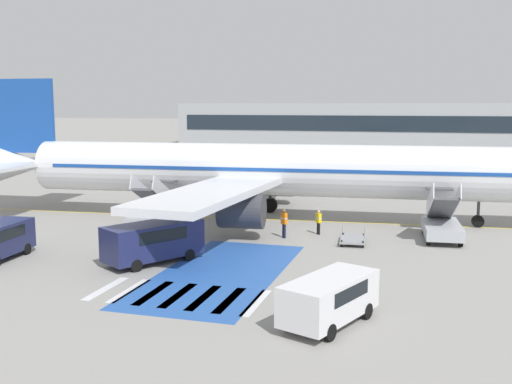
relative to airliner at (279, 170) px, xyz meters
The scene contains 21 objects.
ground_plane 3.73m from the airliner, 80.41° to the right, with size 600.00×600.00×0.00m, color gray.
apron_leadline_yellow 3.70m from the airliner, ahead, with size 0.20×81.97×0.01m, color gold.
apron_stand_patch_blue 14.93m from the airliner, 87.65° to the right, with size 5.86×13.25×0.01m, color #2856A8.
apron_walkway_bar_0 19.04m from the airliner, 101.13° to the right, with size 0.44×3.60×0.01m, color silver.
apron_walkway_bar_1 18.85m from the airliner, 97.48° to the right, with size 0.44×3.60×0.01m, color silver.
apron_walkway_bar_2 18.73m from the airliner, 93.76° to the right, with size 0.44×3.60×0.01m, color silver.
apron_walkway_bar_3 18.69m from the airliner, 90.02° to the right, with size 0.44×3.60×0.01m, color silver.
apron_walkway_bar_4 18.73m from the airliner, 86.27° to the right, with size 0.44×3.60×0.01m, color silver.
apron_walkway_bar_5 18.85m from the airliner, 82.56° to the right, with size 0.44×3.60×0.01m, color silver.
apron_walkway_bar_6 19.04m from the airliner, 78.91° to the right, with size 0.44×3.60×0.01m, color silver.
airliner is the anchor object (origin of this frame).
boarding_stairs_forward 12.19m from the airliner, 16.97° to the right, with size 2.60×5.38×3.81m.
boarding_stairs_aft 9.48m from the airliner, 145.99° to the right, with size 2.60×5.38×3.84m.
fuel_tanker 25.30m from the airliner, 99.86° to the left, with size 9.85×3.45×3.50m.
service_van_0 21.31m from the airliner, 70.69° to the right, with size 3.45×4.95×1.84m.
service_van_1 14.20m from the airliner, 104.44° to the right, with size 4.50×5.58×2.14m.
baggage_cart 9.29m from the airliner, 44.44° to the right, with size 1.74×2.73×0.87m.
ground_crew_0 6.19m from the airliner, 48.19° to the right, with size 0.45×0.48×1.61m.
ground_crew_1 6.58m from the airliner, 72.75° to the right, with size 0.48×0.45×1.86m.
traffic_cone_1 18.92m from the airliner, 148.71° to the right, with size 0.43×0.43×0.48m.
terminal_building 82.30m from the airliner, 83.27° to the left, with size 101.09×12.10×8.68m.
Camera 1 is at (10.33, -41.21, 8.36)m, focal length 42.00 mm.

